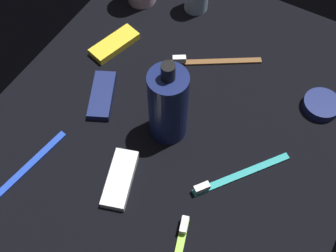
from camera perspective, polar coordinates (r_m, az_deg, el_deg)
name	(u,v)px	position (r cm, az deg, el deg)	size (l,w,h in cm)	color
ground_plane	(168,136)	(74.93, 0.00, -1.42)	(84.00, 64.00, 1.20)	black
lotion_bottle	(168,105)	(68.45, 0.01, 2.85)	(6.57, 6.57, 17.88)	#141E51
toothbrush_brown	(211,61)	(83.82, 5.94, 8.84)	(10.64, 15.85, 2.10)	brown
toothbrush_blue	(20,173)	(74.58, -19.59, -6.07)	(17.98, 3.80, 2.10)	blue
toothbrush_teal	(236,176)	(71.02, 9.27, -6.73)	(15.08, 11.81, 2.10)	teal
snack_bar_navy	(102,95)	(79.08, -8.99, 4.15)	(10.40, 4.00, 1.50)	navy
snack_bar_yellow	(115,44)	(86.78, -7.32, 11.05)	(10.40, 4.00, 1.50)	yellow
snack_bar_white	(120,179)	(70.17, -6.56, -7.19)	(10.40, 4.00, 1.50)	white
cream_tin_left	(321,105)	(81.70, 20.21, 2.72)	(6.76, 6.76, 1.85)	navy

